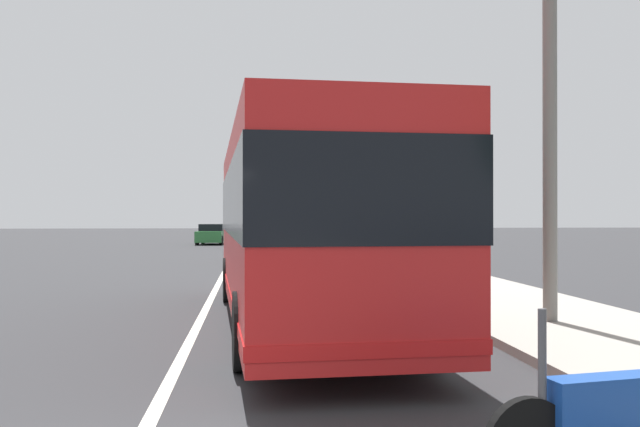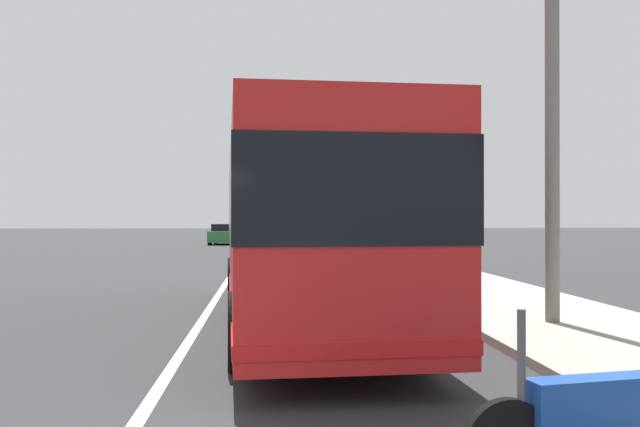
% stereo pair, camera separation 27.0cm
% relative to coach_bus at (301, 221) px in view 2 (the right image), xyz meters
% --- Properties ---
extents(sidewalk_curb, '(110.00, 3.60, 0.14)m').
position_rel_coach_bus_xyz_m(sidewalk_curb, '(1.44, -4.53, -1.79)').
color(sidewalk_curb, '#9E998E').
rests_on(sidewalk_curb, ground).
extents(lane_divider_line, '(110.00, 0.16, 0.01)m').
position_rel_coach_bus_xyz_m(lane_divider_line, '(1.44, 1.82, -1.86)').
color(lane_divider_line, silver).
rests_on(lane_divider_line, ground).
extents(coach_bus, '(11.02, 3.20, 3.28)m').
position_rel_coach_bus_xyz_m(coach_bus, '(0.00, 0.00, 0.00)').
color(coach_bus, red).
rests_on(coach_bus, ground).
extents(motorcycle_nearest_curb, '(0.47, 2.19, 1.29)m').
position_rel_coach_bus_xyz_m(motorcycle_nearest_curb, '(-7.36, -1.81, -1.37)').
color(motorcycle_nearest_curb, black).
rests_on(motorcycle_nearest_curb, ground).
extents(car_behind_bus, '(4.12, 2.09, 1.42)m').
position_rel_coach_bus_xyz_m(car_behind_bus, '(35.49, 3.65, -1.19)').
color(car_behind_bus, '#2D7238').
rests_on(car_behind_bus, ground).
extents(car_oncoming, '(4.05, 1.93, 1.48)m').
position_rel_coach_bus_xyz_m(car_oncoming, '(16.42, -0.38, -1.15)').
color(car_oncoming, gold).
rests_on(car_oncoming, ground).
extents(car_ahead_same_lane, '(4.23, 2.02, 1.52)m').
position_rel_coach_bus_xyz_m(car_ahead_same_lane, '(30.98, 0.31, -1.14)').
color(car_ahead_same_lane, black).
rests_on(car_ahead_same_lane, ground).
extents(car_far_distant, '(4.58, 1.96, 1.48)m').
position_rel_coach_bus_xyz_m(car_far_distant, '(42.66, -0.56, -1.16)').
color(car_far_distant, gray).
rests_on(car_far_distant, ground).
extents(utility_pole, '(0.24, 0.24, 6.85)m').
position_rel_coach_bus_xyz_m(utility_pole, '(-0.91, -4.25, 1.56)').
color(utility_pole, slate).
rests_on(utility_pole, ground).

